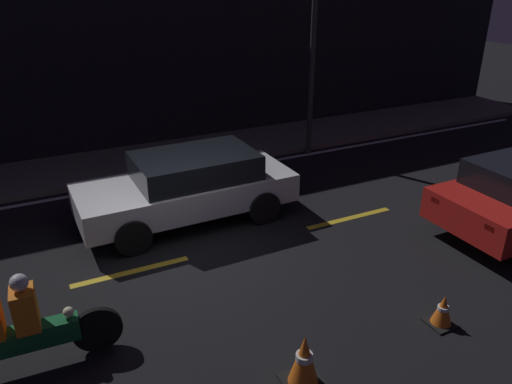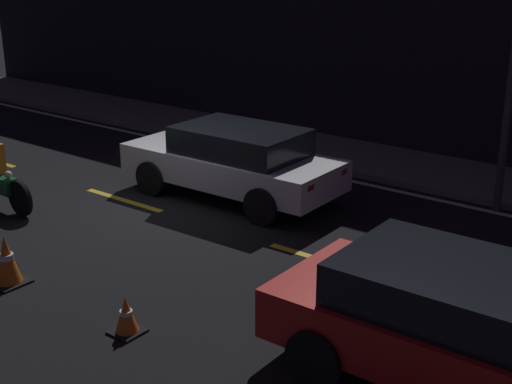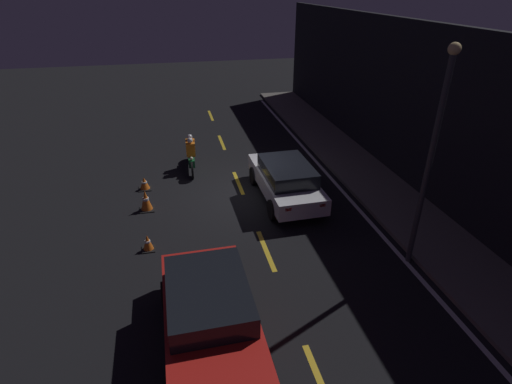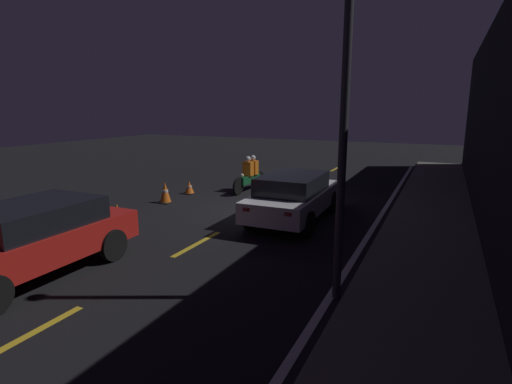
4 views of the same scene
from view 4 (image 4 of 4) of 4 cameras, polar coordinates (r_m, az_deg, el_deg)
The scene contains 16 objects.
ground_plane at distance 12.83m, azimuth 0.29°, elevation -2.70°, with size 56.00×56.00×0.00m, color black.
raised_curb at distance 11.70m, azimuth 23.47°, elevation -4.88°, with size 28.00×2.31×0.12m.
building_front at distance 11.31m, azimuth 31.33°, elevation 8.35°, with size 28.00×0.30×5.75m.
lane_dash_a at distance 22.13m, azimuth 11.33°, elevation 3.30°, with size 2.00×0.14×0.01m.
lane_dash_b at distance 17.85m, azimuth 7.78°, elevation 1.38°, with size 2.00×0.14×0.01m.
lane_dash_c at distance 13.72m, azimuth 2.06°, elevation -1.73°, with size 2.00×0.14×0.01m.
lane_dash_d at distance 9.91m, azimuth -8.37°, elevation -7.30°, with size 2.00×0.14×0.01m.
lane_dash_e at distance 6.98m, azimuth -30.28°, elevation -17.55°, with size 2.00×0.14×0.01m.
lane_solid_kerb at distance 11.82m, azimuth 16.63°, elevation -4.50°, with size 25.20×0.14×0.01m.
sedan_white at distance 11.63m, azimuth 5.46°, elevation -0.49°, with size 4.29×1.90×1.39m.
taxi_red at distance 8.99m, azimuth -29.72°, elevation -5.64°, with size 4.25×2.03×1.42m.
motorcycle at distance 15.83m, azimuth -0.84°, elevation 2.51°, with size 2.44×0.39×1.40m.
traffic_cone_near at distance 15.56m, azimuth -9.52°, elevation 0.62°, with size 0.47×0.47×0.48m.
traffic_cone_mid at distance 14.22m, azimuth -12.85°, elevation -0.08°, with size 0.50×0.50×0.73m.
traffic_cone_far at distance 12.47m, azimuth -19.22°, elevation -2.71°, with size 0.38×0.38×0.49m.
street_lamp at distance 6.61m, azimuth 12.53°, elevation 11.55°, with size 0.28×0.28×5.76m.
Camera 4 is at (11.25, 5.25, 3.25)m, focal length 28.00 mm.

